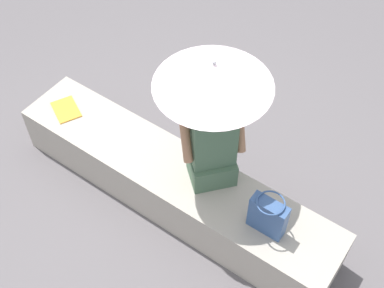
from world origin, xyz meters
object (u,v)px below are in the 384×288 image
person_seated (213,145)px  magazine (66,110)px  handbag_black (268,216)px  parasol (214,75)px

person_seated → magazine: 1.50m
person_seated → handbag_black: (-0.59, 0.16, -0.22)m
parasol → handbag_black: size_ratio=3.39×
person_seated → magazine: bearing=5.7°
person_seated → magazine: person_seated is taller
parasol → handbag_black: parasol is taller
person_seated → parasol: bearing=-38.0°
handbag_black → magazine: (2.03, -0.02, -0.16)m
parasol → magazine: size_ratio=4.14×
person_seated → parasol: (0.04, -0.03, 0.65)m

